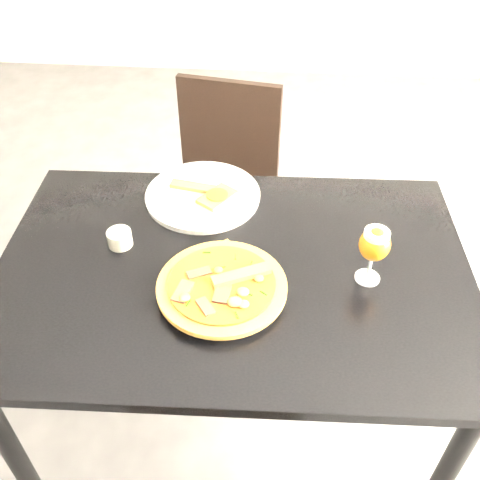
# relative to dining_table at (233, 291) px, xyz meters

# --- Properties ---
(ground) EXTENTS (6.00, 6.00, 0.00)m
(ground) POSITION_rel_dining_table_xyz_m (0.19, -0.18, -0.66)
(ground) COLOR #4A4A4C
(ground) RESTS_ON ground
(dining_table) EXTENTS (1.22, 0.83, 0.75)m
(dining_table) POSITION_rel_dining_table_xyz_m (0.00, 0.00, 0.00)
(dining_table) COLOR black
(dining_table) RESTS_ON ground
(chair_far) EXTENTS (0.46, 0.46, 0.87)m
(chair_far) POSITION_rel_dining_table_xyz_m (-0.10, 0.68, -0.18)
(chair_far) COLOR black
(chair_far) RESTS_ON ground
(plate_main) EXTENTS (0.35, 0.35, 0.02)m
(plate_main) POSITION_rel_dining_table_xyz_m (-0.02, -0.09, 0.10)
(plate_main) COLOR white
(plate_main) RESTS_ON dining_table
(pizza) EXTENTS (0.31, 0.31, 0.03)m
(pizza) POSITION_rel_dining_table_xyz_m (-0.02, -0.09, 0.12)
(pizza) COLOR #A36927
(pizza) RESTS_ON plate_main
(plate_second) EXTENTS (0.38, 0.38, 0.02)m
(plate_second) POSITION_rel_dining_table_xyz_m (-0.11, 0.28, 0.10)
(plate_second) COLOR white
(plate_second) RESTS_ON dining_table
(crust_scraps) EXTENTS (0.20, 0.14, 0.02)m
(crust_scraps) POSITION_rel_dining_table_xyz_m (-0.09, 0.27, 0.11)
(crust_scraps) COLOR #A36927
(crust_scraps) RESTS_ON plate_second
(loose_crust) EXTENTS (0.09, 0.08, 0.01)m
(loose_crust) POSITION_rel_dining_table_xyz_m (-0.05, 0.06, 0.09)
(loose_crust) COLOR #A36927
(loose_crust) RESTS_ON dining_table
(sauce_cup) EXTENTS (0.06, 0.06, 0.04)m
(sauce_cup) POSITION_rel_dining_table_xyz_m (-0.30, 0.06, 0.11)
(sauce_cup) COLOR #B6B6A4
(sauce_cup) RESTS_ON dining_table
(beer_glass) EXTENTS (0.07, 0.07, 0.16)m
(beer_glass) POSITION_rel_dining_table_xyz_m (0.33, -0.02, 0.20)
(beer_glass) COLOR silver
(beer_glass) RESTS_ON dining_table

